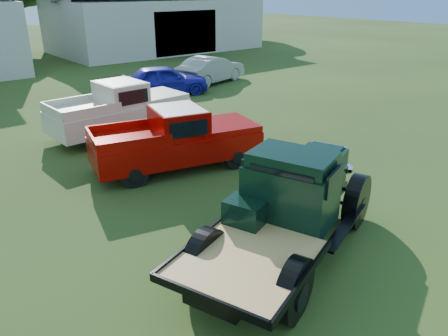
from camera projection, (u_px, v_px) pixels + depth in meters
ground at (251, 230)px, 9.65m from camera, size 120.00×120.00×0.00m
shed_right at (155, 17)px, 36.11m from camera, size 16.80×9.20×5.20m
vintage_flatbed at (288, 206)px, 8.40m from camera, size 5.81×3.81×2.14m
red_pickup at (176, 138)px, 12.63m from camera, size 5.32×3.07×1.82m
white_pickup at (120, 109)px, 15.53m from camera, size 5.18×2.17×1.87m
misc_car_blue at (165, 80)px, 21.49m from camera, size 4.57×3.06×1.45m
misc_car_grey at (211, 70)px, 24.10m from camera, size 4.68×2.63×1.46m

